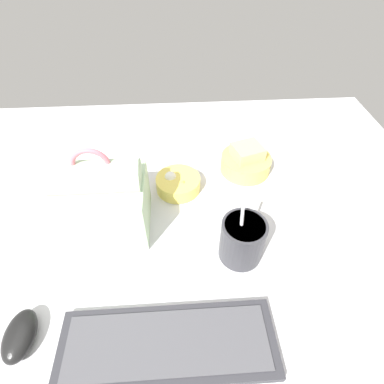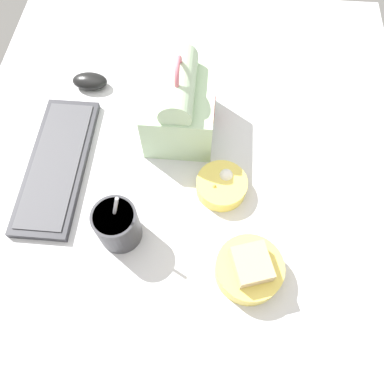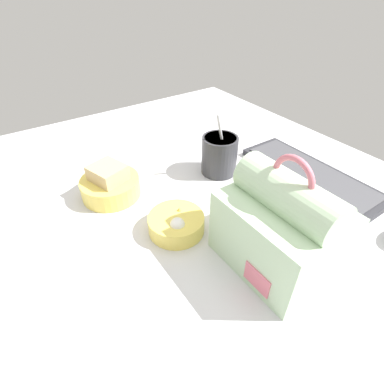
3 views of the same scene
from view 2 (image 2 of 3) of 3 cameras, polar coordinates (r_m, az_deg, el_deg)
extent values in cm
cube|color=silver|center=(89.03, -1.31, 0.51)|extent=(140.00, 110.00, 2.00)
cube|color=#2D2D33|center=(95.69, -19.83, 3.96)|extent=(37.68, 13.28, 1.80)
cube|color=#47474C|center=(94.84, -20.02, 4.28)|extent=(34.67, 10.89, 0.30)
cube|color=#B7D6AD|center=(92.01, -1.84, 12.26)|extent=(19.63, 16.24, 13.28)
cylinder|color=#B7D6AD|center=(85.46, -2.01, 15.90)|extent=(18.65, 7.30, 7.30)
cube|color=#DB707F|center=(96.18, 3.41, 12.40)|extent=(5.50, 0.30, 3.98)
torus|color=#DB707F|center=(83.07, -2.09, 17.43)|extent=(7.87, 1.00, 7.87)
cylinder|color=#333338|center=(80.15, -11.28, -5.00)|extent=(9.32, 9.32, 10.16)
cylinder|color=#C6892D|center=(75.81, -11.92, -3.66)|extent=(8.20, 8.20, 0.60)
cylinder|color=silver|center=(74.70, -11.67, -2.78)|extent=(0.70, 3.51, 11.51)
cylinder|color=#EFD65B|center=(79.36, 8.65, -11.61)|extent=(13.92, 13.92, 4.68)
cube|color=tan|center=(76.90, 8.92, -11.11)|extent=(9.43, 8.98, 6.55)
cylinder|color=#EFD65B|center=(86.49, 4.52, 1.05)|extent=(11.70, 11.70, 3.71)
ellipsoid|color=white|center=(86.22, 5.21, 2.45)|extent=(3.18, 3.18, 3.74)
cone|color=#EFBC47|center=(84.86, 3.42, 0.58)|extent=(5.29, 5.29, 3.16)
sphere|color=#4C5623|center=(86.76, 6.87, 1.14)|extent=(1.40, 1.40, 1.40)
sphere|color=#4C5623|center=(86.94, 6.44, 1.46)|extent=(1.40, 1.40, 1.40)
sphere|color=#4C5623|center=(86.91, 5.89, 1.54)|extent=(1.40, 1.40, 1.40)
sphere|color=#4C5623|center=(86.68, 5.39, 1.35)|extent=(1.40, 1.40, 1.40)
ellipsoid|color=black|center=(108.23, -15.29, 15.98)|extent=(5.42, 9.35, 3.73)
camera|label=1|loc=(0.71, -52.29, 25.00)|focal=28.00mm
camera|label=3|loc=(0.91, 27.04, 36.74)|focal=28.00mm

